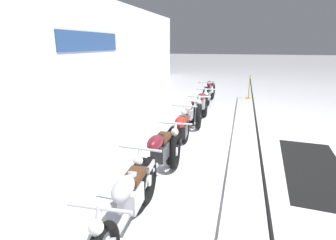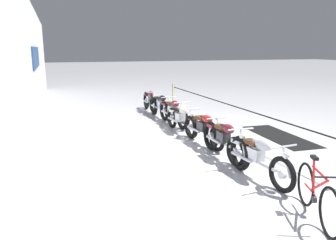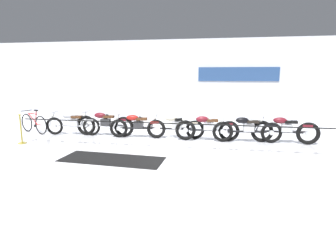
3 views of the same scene
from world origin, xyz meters
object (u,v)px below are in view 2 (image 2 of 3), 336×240
bicycle (317,196)px  floor_banner (279,136)px  motorcycle_black_5 (161,106)px  motorcycle_maroon_6 (150,101)px  motorcycle_silver_0 (257,157)px  stanchion_mid_left (173,97)px  motorcycle_maroon_1 (224,140)px  motorcycle_red_2 (204,129)px  motorcycle_maroon_4 (173,112)px  motorcycle_cream_3 (181,119)px  stanchion_far_left (248,115)px

bicycle → floor_banner: (4.46, -2.73, -0.40)m
motorcycle_black_5 → bicycle: size_ratio=1.46×
motorcycle_maroon_6 → motorcycle_silver_0: bearing=-179.5°
motorcycle_silver_0 → motorcycle_black_5: motorcycle_black_5 is taller
stanchion_mid_left → motorcycle_silver_0: bearing=171.0°
motorcycle_maroon_1 → motorcycle_maroon_6: (6.66, 0.01, -0.01)m
motorcycle_red_2 → motorcycle_maroon_4: (2.63, -0.01, 0.01)m
stanchion_mid_left → floor_banner: stanchion_mid_left is taller
motorcycle_cream_3 → motorcycle_maroon_4: size_ratio=0.94×
motorcycle_black_5 → stanchion_mid_left: 3.12m
floor_banner → motorcycle_cream_3: bearing=66.3°
bicycle → motorcycle_silver_0: bearing=-2.7°
motorcycle_black_5 → stanchion_far_left: (-3.94, -1.48, 0.27)m
motorcycle_silver_0 → motorcycle_maroon_1: 1.33m
motorcycle_maroon_1 → stanchion_mid_left: size_ratio=2.26×
bicycle → floor_banner: bicycle is taller
motorcycle_maroon_6 → bicycle: bicycle is taller
motorcycle_red_2 → stanchion_mid_left: size_ratio=2.05×
stanchion_far_left → motorcycle_red_2: bearing=93.4°
motorcycle_maroon_4 → motorcycle_black_5: size_ratio=0.95×
motorcycle_silver_0 → motorcycle_maroon_6: motorcycle_maroon_6 is taller
bicycle → stanchion_mid_left: bearing=-8.0°
motorcycle_silver_0 → floor_banner: bearing=-44.6°
motorcycle_red_2 → motorcycle_cream_3: (1.45, 0.14, -0.00)m
motorcycle_cream_3 → bicycle: size_ratio=1.31×
motorcycle_black_5 → bicycle: (-8.47, 0.10, -0.07)m
bicycle → stanchion_far_left: stanchion_far_left is taller
motorcycle_red_2 → bicycle: size_ratio=1.30×
motorcycle_maroon_4 → stanchion_mid_left: 4.40m
motorcycle_red_2 → motorcycle_silver_0: bearing=179.7°
motorcycle_red_2 → floor_banner: motorcycle_red_2 is taller
motorcycle_maroon_6 → stanchion_far_left: size_ratio=0.22×
motorcycle_maroon_1 → motorcycle_red_2: (1.34, -0.07, -0.02)m
motorcycle_silver_0 → floor_banner: 3.80m
motorcycle_cream_3 → stanchion_mid_left: stanchion_mid_left is taller
motorcycle_maroon_4 → motorcycle_black_5: motorcycle_maroon_4 is taller
motorcycle_maroon_6 → stanchion_mid_left: 2.14m
motorcycle_silver_0 → motorcycle_maroon_1: (1.32, 0.05, 0.01)m
motorcycle_red_2 → motorcycle_cream_3: size_ratio=1.00×
motorcycle_maroon_1 → motorcycle_black_5: size_ratio=0.98×
motorcycle_red_2 → floor_banner: (0.02, -2.63, -0.46)m
stanchion_mid_left → floor_banner: bearing=-170.4°
stanchion_far_left → motorcycle_maroon_1: bearing=132.5°
motorcycle_maroon_1 → stanchion_far_left: size_ratio=0.23×
stanchion_mid_left → motorcycle_maroon_6: bearing=132.8°
motorcycle_cream_3 → motorcycle_maroon_4: motorcycle_maroon_4 is taller
motorcycle_maroon_1 → bicycle: bearing=179.5°
motorcycle_silver_0 → motorcycle_cream_3: bearing=1.8°
motorcycle_cream_3 → motorcycle_maroon_6: bearing=-0.9°
motorcycle_red_2 → motorcycle_black_5: motorcycle_black_5 is taller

